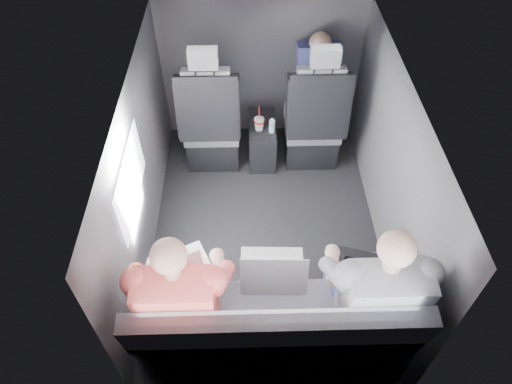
{
  "coord_description": "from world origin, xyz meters",
  "views": [
    {
      "loc": [
        -0.14,
        -2.33,
        2.97
      ],
      "look_at": [
        -0.08,
        -0.05,
        0.5
      ],
      "focal_mm": 32.0,
      "sensor_mm": 36.0,
      "label": 1
    }
  ],
  "objects_px": {
    "front_seat_right": "(313,125)",
    "passenger_rear_left": "(183,294)",
    "soda_cup": "(259,124)",
    "laptop_black": "(365,270)",
    "front_seat_left": "(212,127)",
    "rear_bench": "(273,333)",
    "center_console": "(262,140)",
    "laptop_silver": "(273,270)",
    "laptop_white": "(180,268)",
    "passenger_rear_right": "(372,289)",
    "passenger_front_right": "(316,76)",
    "water_bottle": "(272,126)"
  },
  "relations": [
    {
      "from": "passenger_rear_right",
      "to": "passenger_front_right",
      "type": "bearing_deg",
      "value": 92.5
    },
    {
      "from": "laptop_silver",
      "to": "front_seat_right",
      "type": "bearing_deg",
      "value": 74.84
    },
    {
      "from": "soda_cup",
      "to": "laptop_white",
      "type": "distance_m",
      "value": 1.67
    },
    {
      "from": "laptop_silver",
      "to": "laptop_black",
      "type": "xyz_separation_m",
      "value": [
        0.56,
        -0.01,
        -0.01
      ]
    },
    {
      "from": "front_seat_right",
      "to": "center_console",
      "type": "xyz_separation_m",
      "value": [
        -0.45,
        0.04,
        -0.2
      ]
    },
    {
      "from": "water_bottle",
      "to": "laptop_white",
      "type": "height_order",
      "value": "laptop_white"
    },
    {
      "from": "front_seat_left",
      "to": "laptop_black",
      "type": "xyz_separation_m",
      "value": [
        1.01,
        -1.67,
        0.23
      ]
    },
    {
      "from": "soda_cup",
      "to": "laptop_silver",
      "type": "distance_m",
      "value": 1.62
    },
    {
      "from": "rear_bench",
      "to": "front_seat_right",
      "type": "bearing_deg",
      "value": 76.69
    },
    {
      "from": "laptop_white",
      "to": "laptop_black",
      "type": "distance_m",
      "value": 1.12
    },
    {
      "from": "front_seat_left",
      "to": "rear_bench",
      "type": "distance_m",
      "value": 1.96
    },
    {
      "from": "front_seat_left",
      "to": "center_console",
      "type": "distance_m",
      "value": 0.49
    },
    {
      "from": "passenger_rear_left",
      "to": "passenger_front_right",
      "type": "relative_size",
      "value": 1.78
    },
    {
      "from": "front_seat_right",
      "to": "laptop_black",
      "type": "bearing_deg",
      "value": -86.24
    },
    {
      "from": "front_seat_left",
      "to": "laptop_black",
      "type": "height_order",
      "value": "front_seat_left"
    },
    {
      "from": "soda_cup",
      "to": "laptop_black",
      "type": "distance_m",
      "value": 1.73
    },
    {
      "from": "soda_cup",
      "to": "center_console",
      "type": "bearing_deg",
      "value": 70.66
    },
    {
      "from": "center_console",
      "to": "passenger_rear_right",
      "type": "xyz_separation_m",
      "value": [
        0.57,
        -1.85,
        0.45
      ]
    },
    {
      "from": "front_seat_left",
      "to": "laptop_black",
      "type": "distance_m",
      "value": 1.96
    },
    {
      "from": "center_console",
      "to": "passenger_front_right",
      "type": "bearing_deg",
      "value": 24.48
    },
    {
      "from": "water_bottle",
      "to": "laptop_white",
      "type": "distance_m",
      "value": 1.67
    },
    {
      "from": "center_console",
      "to": "water_bottle",
      "type": "bearing_deg",
      "value": -58.35
    },
    {
      "from": "passenger_front_right",
      "to": "rear_bench",
      "type": "bearing_deg",
      "value": -102.5
    },
    {
      "from": "front_seat_right",
      "to": "laptop_white",
      "type": "xyz_separation_m",
      "value": [
        -1.01,
        -1.63,
        0.23
      ]
    },
    {
      "from": "rear_bench",
      "to": "passenger_rear_left",
      "type": "relative_size",
      "value": 1.27
    },
    {
      "from": "front_seat_left",
      "to": "laptop_white",
      "type": "relative_size",
      "value": 2.95
    },
    {
      "from": "rear_bench",
      "to": "center_console",
      "type": "bearing_deg",
      "value": 90.0
    },
    {
      "from": "soda_cup",
      "to": "passenger_rear_left",
      "type": "height_order",
      "value": "passenger_rear_left"
    },
    {
      "from": "passenger_rear_right",
      "to": "rear_bench",
      "type": "bearing_deg",
      "value": -170.59
    },
    {
      "from": "front_seat_left",
      "to": "laptop_white",
      "type": "distance_m",
      "value": 1.65
    },
    {
      "from": "laptop_black",
      "to": "passenger_rear_right",
      "type": "height_order",
      "value": "passenger_rear_right"
    },
    {
      "from": "rear_bench",
      "to": "water_bottle",
      "type": "distance_m",
      "value": 1.82
    },
    {
      "from": "front_seat_right",
      "to": "rear_bench",
      "type": "distance_m",
      "value": 1.96
    },
    {
      "from": "laptop_black",
      "to": "passenger_rear_left",
      "type": "relative_size",
      "value": 0.31
    },
    {
      "from": "water_bottle",
      "to": "passenger_rear_left",
      "type": "xyz_separation_m",
      "value": [
        -0.6,
        -1.72,
        0.17
      ]
    },
    {
      "from": "front_seat_right",
      "to": "passenger_rear_left",
      "type": "bearing_deg",
      "value": -118.32
    },
    {
      "from": "soda_cup",
      "to": "passenger_front_right",
      "type": "relative_size",
      "value": 0.38
    },
    {
      "from": "center_console",
      "to": "laptop_black",
      "type": "relative_size",
      "value": 1.25
    },
    {
      "from": "rear_bench",
      "to": "passenger_front_right",
      "type": "height_order",
      "value": "passenger_front_right"
    },
    {
      "from": "soda_cup",
      "to": "laptop_black",
      "type": "relative_size",
      "value": 0.69
    },
    {
      "from": "soda_cup",
      "to": "laptop_black",
      "type": "xyz_separation_m",
      "value": [
        0.59,
        -1.62,
        0.16
      ]
    },
    {
      "from": "front_seat_left",
      "to": "rear_bench",
      "type": "relative_size",
      "value": 0.79
    },
    {
      "from": "soda_cup",
      "to": "passenger_rear_left",
      "type": "xyz_separation_m",
      "value": [
        -0.49,
        -1.76,
        0.17
      ]
    },
    {
      "from": "center_console",
      "to": "laptop_black",
      "type": "bearing_deg",
      "value": -71.84
    },
    {
      "from": "passenger_rear_left",
      "to": "rear_bench",
      "type": "bearing_deg",
      "value": -10.24
    },
    {
      "from": "front_seat_right",
      "to": "laptop_black",
      "type": "xyz_separation_m",
      "value": [
        0.11,
        -1.67,
        0.23
      ]
    },
    {
      "from": "soda_cup",
      "to": "passenger_rear_left",
      "type": "relative_size",
      "value": 0.21
    },
    {
      "from": "front_seat_left",
      "to": "rear_bench",
      "type": "bearing_deg",
      "value": -76.69
    },
    {
      "from": "soda_cup",
      "to": "front_seat_right",
      "type": "bearing_deg",
      "value": 5.73
    },
    {
      "from": "passenger_front_right",
      "to": "front_seat_right",
      "type": "bearing_deg",
      "value": -96.4
    }
  ]
}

